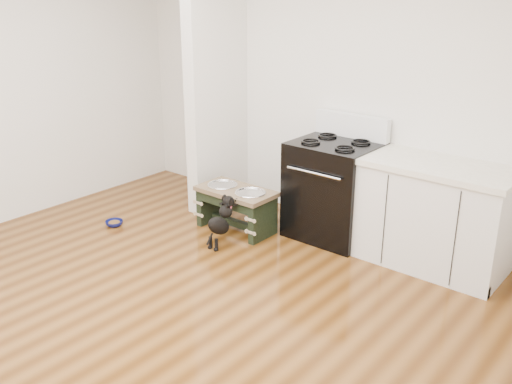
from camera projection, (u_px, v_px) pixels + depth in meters
The scene contains 8 objects.
ground at pixel (140, 322), 4.10m from camera, with size 5.00×5.00×0.00m, color #49280D.
room_shell at pixel (122, 98), 3.54m from camera, with size 5.00×5.00×5.00m.
partition_wall at pixel (217, 80), 5.86m from camera, with size 0.15×0.80×2.70m, color silver.
oven_range at pixel (334, 188), 5.35m from camera, with size 0.76×0.69×1.14m.
cabinet_run at pixel (434, 216), 4.79m from camera, with size 1.24×0.64×0.91m.
dog_feeder at pixel (236, 201), 5.53m from camera, with size 0.77×0.41×0.44m.
puppy at pixel (221, 220), 5.21m from camera, with size 0.13×0.40×0.47m.
floor_bowl at pixel (114, 223), 5.71m from camera, with size 0.19×0.19×0.05m.
Camera 1 is at (2.89, -2.19, 2.30)m, focal length 40.00 mm.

